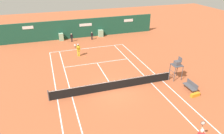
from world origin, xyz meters
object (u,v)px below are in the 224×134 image
Objects in this scene: player_bench at (191,86)px; equipment_bag at (196,95)px; ball_kid_centre_post at (92,35)px; tennis_ball_near_service_line at (85,57)px; ball_kid_right_post at (72,37)px; player_on_baseline at (78,49)px; umpire_chair at (177,65)px.

player_bench is 1.43× the size of equipment_bag.
tennis_ball_near_service_line is (-2.48, -6.73, -0.68)m from ball_kid_centre_post.
equipment_bag is at bearing 102.83° from ball_kid_right_post.
equipment_bag is at bearing 101.99° from ball_kid_centre_post.
ball_kid_right_post is (-8.45, 18.74, 0.59)m from equipment_bag.
ball_kid_right_post reaches higher than tennis_ball_near_service_line.
tennis_ball_near_service_line is at bearing 167.46° from player_on_baseline.
tennis_ball_near_service_line is at bearing 35.47° from player_bench.
ball_kid_right_post reaches higher than ball_kid_centre_post.
equipment_bag is 19.46m from ball_kid_centre_post.
ball_kid_centre_post is 0.95× the size of ball_kid_right_post.
tennis_ball_near_service_line is (0.76, -0.62, -0.97)m from player_on_baseline.
umpire_chair is 1.29× the size of player_on_baseline.
player_on_baseline is 1.52× the size of ball_kid_centre_post.
ball_kid_right_post is (-3.21, -0.00, 0.04)m from ball_kid_centre_post.
player_bench is 0.83× the size of player_on_baseline.
umpire_chair is at bearing 107.65° from ball_kid_right_post.
player_bench is 1.25× the size of ball_kid_centre_post.
umpire_chair is 1.85× the size of ball_kid_right_post.
equipment_bag is 14.28m from tennis_ball_near_service_line.
player_on_baseline is (-8.55, 9.21, -0.63)m from umpire_chair.
umpire_chair reaches higher than player_on_baseline.
ball_kid_right_post is (-8.57, 17.74, 0.24)m from player_bench.
ball_kid_centre_post is at bearing 19.15° from umpire_chair.
umpire_chair is 12.59m from player_on_baseline.
ball_kid_centre_post is 18.21× the size of tennis_ball_near_service_line.
tennis_ball_near_service_line is at bearing 42.22° from umpire_chair.
ball_kid_centre_post reaches higher than tennis_ball_near_service_line.
ball_kid_centre_post reaches higher than player_bench.
player_on_baseline reaches higher than ball_kid_right_post.
player_bench is 14.48m from player_on_baseline.
umpire_chair is 1.95× the size of ball_kid_centre_post.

